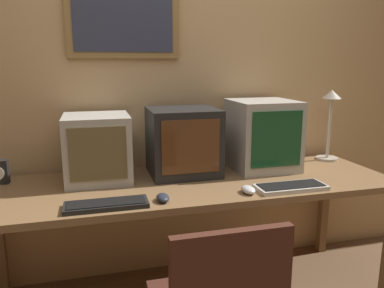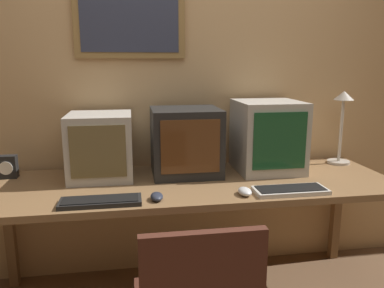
# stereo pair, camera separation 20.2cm
# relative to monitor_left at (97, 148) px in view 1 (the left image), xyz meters

# --- Properties ---
(wall_back) EXTENTS (8.00, 0.08, 2.60)m
(wall_back) POSITION_rel_monitor_left_xyz_m (0.51, 0.27, 0.36)
(wall_back) COLOR tan
(wall_back) RESTS_ON ground_plane
(desk) EXTENTS (2.32, 0.75, 0.75)m
(desk) POSITION_rel_monitor_left_xyz_m (0.51, -0.17, -0.25)
(desk) COLOR olive
(desk) RESTS_ON ground_plane
(monitor_left) EXTENTS (0.36, 0.37, 0.38)m
(monitor_left) POSITION_rel_monitor_left_xyz_m (0.00, 0.00, 0.00)
(monitor_left) COLOR #B7B2A8
(monitor_left) RESTS_ON desk
(monitor_center) EXTENTS (0.40, 0.38, 0.40)m
(monitor_center) POSITION_rel_monitor_left_xyz_m (0.50, -0.00, 0.01)
(monitor_center) COLOR black
(monitor_center) RESTS_ON desk
(monitor_right) EXTENTS (0.38, 0.40, 0.43)m
(monitor_right) POSITION_rel_monitor_left_xyz_m (1.01, -0.01, 0.03)
(monitor_right) COLOR #B7B2A8
(monitor_right) RESTS_ON desk
(keyboard_main) EXTENTS (0.39, 0.14, 0.03)m
(keyboard_main) POSITION_rel_monitor_left_xyz_m (0.02, -0.44, -0.18)
(keyboard_main) COLOR black
(keyboard_main) RESTS_ON desk
(keyboard_side) EXTENTS (0.38, 0.15, 0.03)m
(keyboard_side) POSITION_rel_monitor_left_xyz_m (0.99, -0.44, -0.18)
(keyboard_side) COLOR beige
(keyboard_side) RESTS_ON desk
(mouse_near_keyboard) EXTENTS (0.06, 0.10, 0.04)m
(mouse_near_keyboard) POSITION_rel_monitor_left_xyz_m (0.29, -0.44, -0.17)
(mouse_near_keyboard) COLOR #282D3D
(mouse_near_keyboard) RESTS_ON desk
(mouse_far_corner) EXTENTS (0.07, 0.11, 0.04)m
(mouse_far_corner) POSITION_rel_monitor_left_xyz_m (0.74, -0.44, -0.17)
(mouse_far_corner) COLOR silver
(mouse_far_corner) RESTS_ON desk
(desk_lamp) EXTENTS (0.15, 0.15, 0.48)m
(desk_lamp) POSITION_rel_monitor_left_xyz_m (1.55, 0.07, 0.13)
(desk_lamp) COLOR #B2A899
(desk_lamp) RESTS_ON desk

